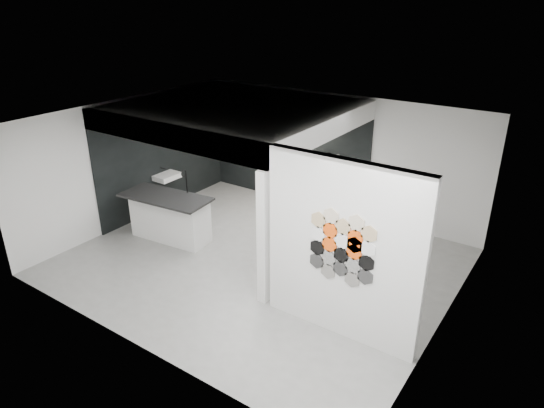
{
  "coord_description": "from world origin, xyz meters",
  "views": [
    {
      "loc": [
        4.85,
        -6.63,
        4.83
      ],
      "look_at": [
        0.1,
        0.3,
        1.15
      ],
      "focal_mm": 32.0,
      "sensor_mm": 36.0,
      "label": 1
    }
  ],
  "objects_px": {
    "wall_basin": "(167,176)",
    "stockpot": "(255,140)",
    "glass_vase": "(338,158)",
    "kettle": "(329,156)",
    "utensil_cup": "(260,143)",
    "bottle_dark": "(280,146)",
    "kitchen_island": "(170,216)",
    "glass_bowl": "(337,158)",
    "partition_panel": "(342,251)"
  },
  "relations": [
    {
      "from": "glass_vase",
      "to": "bottle_dark",
      "type": "height_order",
      "value": "bottle_dark"
    },
    {
      "from": "partition_panel",
      "to": "glass_vase",
      "type": "relative_size",
      "value": 21.58
    },
    {
      "from": "wall_basin",
      "to": "utensil_cup",
      "type": "height_order",
      "value": "utensil_cup"
    },
    {
      "from": "kettle",
      "to": "glass_vase",
      "type": "height_order",
      "value": "kettle"
    },
    {
      "from": "stockpot",
      "to": "glass_vase",
      "type": "xyz_separation_m",
      "value": [
        2.33,
        0.0,
        -0.03
      ]
    },
    {
      "from": "kitchen_island",
      "to": "glass_vase",
      "type": "height_order",
      "value": "kitchen_island"
    },
    {
      "from": "stockpot",
      "to": "glass_vase",
      "type": "relative_size",
      "value": 1.8
    },
    {
      "from": "stockpot",
      "to": "utensil_cup",
      "type": "xyz_separation_m",
      "value": [
        0.17,
        0.0,
        -0.04
      ]
    },
    {
      "from": "partition_panel",
      "to": "glass_vase",
      "type": "bearing_deg",
      "value": 118.23
    },
    {
      "from": "kitchen_island",
      "to": "stockpot",
      "type": "distance_m",
      "value": 3.24
    },
    {
      "from": "wall_basin",
      "to": "bottle_dark",
      "type": "height_order",
      "value": "bottle_dark"
    },
    {
      "from": "partition_panel",
      "to": "bottle_dark",
      "type": "bearing_deg",
      "value": 133.3
    },
    {
      "from": "utensil_cup",
      "to": "wall_basin",
      "type": "bearing_deg",
      "value": -120.77
    },
    {
      "from": "kettle",
      "to": "glass_vase",
      "type": "xyz_separation_m",
      "value": [
        0.23,
        0.0,
        -0.01
      ]
    },
    {
      "from": "bottle_dark",
      "to": "glass_bowl",
      "type": "bearing_deg",
      "value": 0.0
    },
    {
      "from": "glass_bowl",
      "to": "utensil_cup",
      "type": "bearing_deg",
      "value": 180.0
    },
    {
      "from": "glass_bowl",
      "to": "partition_panel",
      "type": "bearing_deg",
      "value": -61.61
    },
    {
      "from": "kettle",
      "to": "glass_bowl",
      "type": "distance_m",
      "value": 0.22
    },
    {
      "from": "glass_bowl",
      "to": "utensil_cup",
      "type": "relative_size",
      "value": 1.4
    },
    {
      "from": "stockpot",
      "to": "partition_panel",
      "type": "bearing_deg",
      "value": -41.28
    },
    {
      "from": "stockpot",
      "to": "glass_bowl",
      "type": "bearing_deg",
      "value": 0.0
    },
    {
      "from": "glass_bowl",
      "to": "bottle_dark",
      "type": "bearing_deg",
      "value": 180.0
    },
    {
      "from": "glass_vase",
      "to": "partition_panel",
      "type": "bearing_deg",
      "value": -61.77
    },
    {
      "from": "partition_panel",
      "to": "kettle",
      "type": "distance_m",
      "value": 4.5
    },
    {
      "from": "bottle_dark",
      "to": "stockpot",
      "type": "bearing_deg",
      "value": 180.0
    },
    {
      "from": "kitchen_island",
      "to": "stockpot",
      "type": "xyz_separation_m",
      "value": [
        -0.06,
        3.11,
        0.9
      ]
    },
    {
      "from": "wall_basin",
      "to": "kettle",
      "type": "distance_m",
      "value": 3.81
    },
    {
      "from": "stockpot",
      "to": "kettle",
      "type": "height_order",
      "value": "stockpot"
    },
    {
      "from": "partition_panel",
      "to": "stockpot",
      "type": "relative_size",
      "value": 11.99
    },
    {
      "from": "wall_basin",
      "to": "bottle_dark",
      "type": "relative_size",
      "value": 4.27
    },
    {
      "from": "stockpot",
      "to": "kitchen_island",
      "type": "bearing_deg",
      "value": -88.98
    },
    {
      "from": "wall_basin",
      "to": "glass_bowl",
      "type": "bearing_deg",
      "value": 31.45
    },
    {
      "from": "kitchen_island",
      "to": "utensil_cup",
      "type": "xyz_separation_m",
      "value": [
        0.11,
        3.11,
        0.86
      ]
    },
    {
      "from": "kitchen_island",
      "to": "utensil_cup",
      "type": "relative_size",
      "value": 18.21
    },
    {
      "from": "glass_vase",
      "to": "bottle_dark",
      "type": "distance_m",
      "value": 1.57
    },
    {
      "from": "kitchen_island",
      "to": "bottle_dark",
      "type": "relative_size",
      "value": 14.07
    },
    {
      "from": "partition_panel",
      "to": "stockpot",
      "type": "distance_m",
      "value": 5.86
    },
    {
      "from": "partition_panel",
      "to": "glass_bowl",
      "type": "xyz_separation_m",
      "value": [
        -2.09,
        3.87,
        -0.03
      ]
    },
    {
      "from": "partition_panel",
      "to": "glass_bowl",
      "type": "height_order",
      "value": "partition_panel"
    },
    {
      "from": "kettle",
      "to": "bottle_dark",
      "type": "xyz_separation_m",
      "value": [
        -1.33,
        0.0,
        -0.0
      ]
    },
    {
      "from": "kettle",
      "to": "wall_basin",
      "type": "bearing_deg",
      "value": -135.93
    },
    {
      "from": "stockpot",
      "to": "bottle_dark",
      "type": "height_order",
      "value": "stockpot"
    },
    {
      "from": "partition_panel",
      "to": "utensil_cup",
      "type": "distance_m",
      "value": 5.73
    },
    {
      "from": "partition_panel",
      "to": "kitchen_island",
      "type": "bearing_deg",
      "value": 170.21
    },
    {
      "from": "bottle_dark",
      "to": "utensil_cup",
      "type": "xyz_separation_m",
      "value": [
        -0.59,
        0.0,
        -0.02
      ]
    },
    {
      "from": "kitchen_island",
      "to": "partition_panel",
      "type": "bearing_deg",
      "value": -15.6
    },
    {
      "from": "kitchen_island",
      "to": "kettle",
      "type": "height_order",
      "value": "kitchen_island"
    },
    {
      "from": "wall_basin",
      "to": "stockpot",
      "type": "height_order",
      "value": "stockpot"
    },
    {
      "from": "glass_bowl",
      "to": "glass_vase",
      "type": "bearing_deg",
      "value": 0.0
    },
    {
      "from": "bottle_dark",
      "to": "kitchen_island",
      "type": "bearing_deg",
      "value": -102.77
    }
  ]
}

